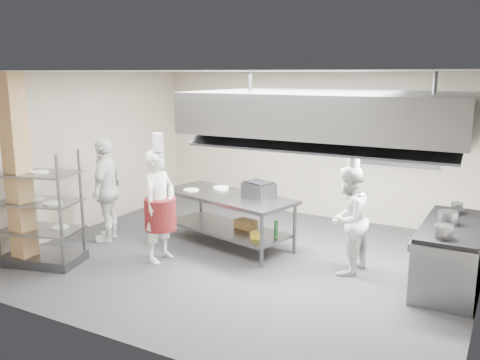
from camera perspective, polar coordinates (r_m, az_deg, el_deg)
The scene contains 22 objects.
floor at distance 8.42m, azimuth 0.42°, elevation -8.75°, with size 7.00×7.00×0.00m, color #2B2B2D.
ceiling at distance 7.88m, azimuth 0.46°, elevation 12.12°, with size 7.00×7.00×0.00m, color silver.
wall_back at distance 10.72m, azimuth 8.10°, elevation 3.91°, with size 7.00×7.00×0.00m, color #B7A991.
wall_left at distance 10.13m, azimuth -17.28°, elevation 3.03°, with size 6.00×6.00×0.00m, color #B7A991.
column at distance 8.46m, azimuth -23.66°, elevation 0.89°, with size 0.30×0.30×3.00m, color tan.
exhaust_hood at distance 7.75m, azimuth 10.45°, elevation 7.49°, with size 4.00×2.50×0.60m, color slate.
hood_strip_a at distance 8.11m, azimuth 4.30°, elevation 5.57°, with size 1.60×0.12×0.04m, color white.
hood_strip_b at distance 7.55m, azimuth 16.86°, elevation 4.62°, with size 1.60×0.12×0.04m, color white.
wall_shelf at distance 10.07m, azimuth 17.39°, elevation 2.97°, with size 1.50×0.28×0.04m, color slate.
island at distance 8.91m, azimuth -1.41°, elevation -4.50°, with size 2.43×1.01×0.91m, color slate, non-canonical shape.
island_worktop at distance 8.80m, azimuth -1.43°, elevation -1.84°, with size 2.43×1.01×0.06m, color slate.
island_undershelf at distance 8.95m, azimuth -1.41°, elevation -5.45°, with size 2.24×0.91×0.04m, color slate.
pass_rack at distance 8.54m, azimuth -21.58°, elevation -2.94°, with size 1.21×0.70×1.81m, color slate, non-canonical shape.
cooking_range at distance 7.89m, azimuth 22.59°, elevation -7.91°, with size 0.80×2.00×0.84m, color gray.
range_top at distance 7.76m, azimuth 22.86°, elevation -4.78°, with size 0.78×1.96×0.06m, color black.
chef_head at distance 8.18m, azimuth -9.02°, elevation -2.91°, with size 0.66×0.43×1.80m, color white.
chef_line at distance 7.77m, azimuth 12.01°, elevation -4.42°, with size 0.80×0.62×1.64m, color silver.
chef_plating at distance 9.37m, azimuth -14.75°, elevation -1.06°, with size 1.09×0.45×1.86m, color white.
griddle at distance 8.61m, azimuth 2.13°, elevation -1.12°, with size 0.49×0.38×0.24m, color slate.
wicker_basket at distance 8.87m, azimuth 0.66°, elevation -4.96°, with size 0.35×0.24×0.15m, color brown.
stockpot at distance 7.68m, azimuth 22.27°, elevation -3.94°, with size 0.27×0.27×0.18m, color gray.
plate_stack at distance 8.63m, azimuth -21.42°, elevation -5.03°, with size 0.28×0.28×0.05m, color white.
Camera 1 is at (3.74, -6.93, 2.97)m, focal length 38.00 mm.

